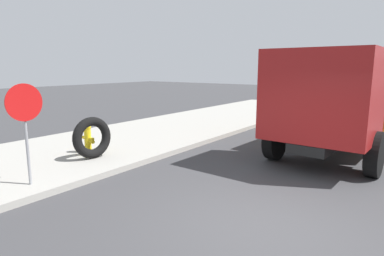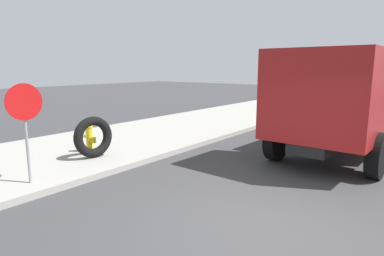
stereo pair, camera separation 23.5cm
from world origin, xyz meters
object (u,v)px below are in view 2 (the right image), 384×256
(stop_sign, at_px, (25,115))
(loose_tire, at_px, (93,137))
(fire_hydrant, at_px, (90,137))
(dump_truck_orange, at_px, (349,100))

(stop_sign, bearing_deg, loose_tire, 17.36)
(fire_hydrant, distance_m, loose_tire, 0.63)
(stop_sign, relative_size, dump_truck_orange, 0.30)
(loose_tire, xyz_separation_m, dump_truck_orange, (5.37, -5.12, 0.90))
(loose_tire, bearing_deg, dump_truck_orange, -43.67)
(dump_truck_orange, bearing_deg, stop_sign, 148.93)
(loose_tire, distance_m, stop_sign, 2.34)
(loose_tire, bearing_deg, fire_hydrant, 64.21)
(fire_hydrant, height_order, stop_sign, stop_sign)
(loose_tire, relative_size, dump_truck_orange, 0.16)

